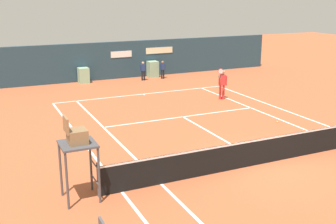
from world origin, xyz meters
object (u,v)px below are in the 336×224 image
Objects in this scene: ball_kid_right_post at (143,70)px; tennis_ball_near_service_line at (277,122)px; tennis_ball_mid_court at (124,163)px; ball_kid_centre_post at (163,68)px; umpire_chair at (77,143)px; player_on_baseline at (222,82)px.

ball_kid_right_post is 19.27× the size of tennis_ball_near_service_line.
tennis_ball_mid_court is 8.31m from tennis_ball_near_service_line.
ball_kid_right_post is 14.85m from tennis_ball_mid_court.
ball_kid_centre_post is at bearing 60.80° from tennis_ball_mid_court.
umpire_chair is 2.01× the size of ball_kid_centre_post.
umpire_chair is 10.90m from tennis_ball_near_service_line.
umpire_chair is 37.26× the size of tennis_ball_near_service_line.
player_on_baseline reaches higher than ball_kid_right_post.
ball_kid_right_post is 1.48m from ball_kid_centre_post.
tennis_ball_near_service_line is (-0.02, -4.90, -0.96)m from player_on_baseline.
player_on_baseline is at bearing 39.11° from tennis_ball_mid_court.
ball_kid_right_post is 19.27× the size of tennis_ball_mid_court.
tennis_ball_near_service_line is at bearing 110.32° from ball_kid_right_post.
umpire_chair is 3.26m from tennis_ball_mid_court.
player_on_baseline is 27.41× the size of tennis_ball_mid_court.
umpire_chair is 13.29m from player_on_baseline.
ball_kid_right_post is 1.04× the size of ball_kid_centre_post.
ball_kid_right_post is at bearing -53.81° from player_on_baseline.
player_on_baseline is 7.22m from ball_kid_right_post.
player_on_baseline is at bearing 117.10° from ball_kid_right_post.
ball_kid_right_post is (8.08, 15.47, -0.97)m from umpire_chair.
ball_kid_right_post is at bearing 99.81° from tennis_ball_near_service_line.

